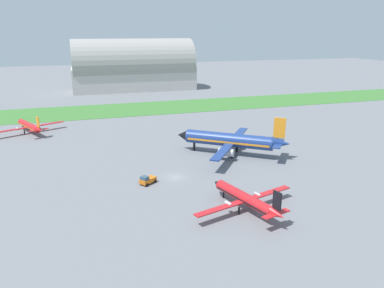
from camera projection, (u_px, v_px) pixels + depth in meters
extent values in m
plane|color=slate|center=(175.00, 177.00, 82.14)|extent=(600.00, 600.00, 0.00)
cube|color=#3D7533|center=(127.00, 109.00, 152.81)|extent=(360.00, 28.00, 0.08)
cylinder|color=red|center=(29.00, 126.00, 117.07)|extent=(7.99, 13.79, 1.99)
cone|color=black|center=(20.00, 121.00, 122.65)|extent=(2.62, 2.64, 1.95)
cone|color=red|center=(39.00, 130.00, 111.14)|extent=(2.82, 3.29, 1.79)
cube|color=orange|center=(29.00, 126.00, 117.12)|extent=(7.68, 13.09, 0.28)
cube|color=red|center=(11.00, 130.00, 113.33)|extent=(10.48, 5.99, 0.20)
cube|color=red|center=(47.00, 124.00, 120.46)|extent=(10.48, 5.99, 0.20)
cylinder|color=#B7BABF|center=(18.00, 129.00, 115.01)|extent=(1.26, 1.71, 0.64)
cylinder|color=#B7BABF|center=(40.00, 125.00, 119.57)|extent=(1.26, 1.71, 0.64)
cube|color=orange|center=(38.00, 122.00, 110.73)|extent=(0.99, 1.72, 3.19)
cube|color=red|center=(34.00, 131.00, 110.53)|extent=(3.03, 2.28, 0.16)
cube|color=red|center=(43.00, 129.00, 112.34)|extent=(3.03, 2.28, 0.16)
cylinder|color=black|center=(23.00, 127.00, 121.75)|extent=(0.36, 0.36, 1.39)
cylinder|color=black|center=(25.00, 133.00, 115.59)|extent=(0.36, 0.36, 1.39)
cylinder|color=black|center=(37.00, 130.00, 118.15)|extent=(0.36, 0.36, 1.39)
cylinder|color=red|center=(244.00, 198.00, 66.69)|extent=(5.84, 14.13, 1.96)
cone|color=black|center=(218.00, 183.00, 72.96)|extent=(2.40, 2.42, 1.93)
cone|color=red|center=(278.00, 214.00, 60.04)|extent=(2.47, 3.13, 1.77)
cube|color=black|center=(244.00, 198.00, 66.74)|extent=(5.66, 13.39, 0.28)
cube|color=red|center=(222.00, 208.00, 63.63)|extent=(10.76, 4.34, 0.20)
cube|color=red|center=(267.00, 193.00, 69.33)|extent=(10.76, 4.34, 0.20)
cylinder|color=#B7BABF|center=(228.00, 204.00, 65.09)|extent=(1.04, 1.68, 0.63)
cylinder|color=#B7BABF|center=(258.00, 195.00, 68.75)|extent=(1.04, 1.68, 0.63)
cube|color=black|center=(277.00, 201.00, 59.68)|extent=(0.72, 1.76, 3.14)
cube|color=red|center=(270.00, 216.00, 59.65)|extent=(2.97, 1.90, 0.16)
cube|color=red|center=(282.00, 212.00, 61.10)|extent=(2.97, 1.90, 0.16)
cylinder|color=black|center=(224.00, 195.00, 71.88)|extent=(0.35, 0.35, 1.38)
cylinder|color=black|center=(239.00, 211.00, 65.37)|extent=(0.35, 0.35, 1.38)
cylinder|color=black|center=(255.00, 205.00, 67.43)|extent=(0.35, 0.35, 1.38)
cylinder|color=navy|center=(229.00, 140.00, 96.35)|extent=(20.32, 16.64, 3.50)
cone|color=black|center=(183.00, 135.00, 100.51)|extent=(4.60, 4.65, 3.43)
cone|color=navy|center=(281.00, 143.00, 91.86)|extent=(5.45, 5.20, 3.15)
cube|color=orange|center=(229.00, 141.00, 96.43)|extent=(19.35, 15.93, 0.49)
cube|color=navy|center=(223.00, 151.00, 89.47)|extent=(11.01, 13.48, 0.35)
cube|color=navy|center=(238.00, 135.00, 103.17)|extent=(11.01, 13.48, 0.35)
cylinder|color=#B7BABF|center=(226.00, 152.00, 92.30)|extent=(4.20, 3.84, 1.92)
cylinder|color=#B7BABF|center=(235.00, 142.00, 101.07)|extent=(4.20, 3.84, 1.92)
cube|color=orange|center=(280.00, 128.00, 90.94)|extent=(2.53, 2.07, 5.08)
cube|color=navy|center=(277.00, 146.00, 90.09)|extent=(4.21, 4.70, 0.28)
cube|color=navy|center=(280.00, 141.00, 94.09)|extent=(4.21, 4.70, 0.28)
cylinder|color=black|center=(194.00, 147.00, 100.30)|extent=(0.63, 0.63, 2.22)
cylinder|color=black|center=(232.00, 154.00, 94.20)|extent=(0.63, 0.63, 2.22)
cylinder|color=black|center=(237.00, 148.00, 99.13)|extent=(0.63, 0.63, 2.22)
cube|color=orange|center=(148.00, 180.00, 78.54)|extent=(3.97, 3.56, 0.90)
cube|color=#334C60|center=(145.00, 178.00, 77.54)|extent=(1.93, 1.98, 0.70)
cylinder|color=black|center=(147.00, 185.00, 77.20)|extent=(0.71, 0.61, 0.70)
cylinder|color=black|center=(141.00, 183.00, 78.23)|extent=(0.71, 0.61, 0.70)
cylinder|color=black|center=(155.00, 181.00, 79.12)|extent=(0.71, 0.61, 0.70)
cylinder|color=black|center=(149.00, 179.00, 80.16)|extent=(0.71, 0.61, 0.70)
cube|color=#BCB7B2|center=(134.00, 78.00, 202.78)|extent=(64.90, 22.77, 12.36)
cylinder|color=gray|center=(133.00, 63.00, 200.30)|extent=(63.60, 25.04, 25.04)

